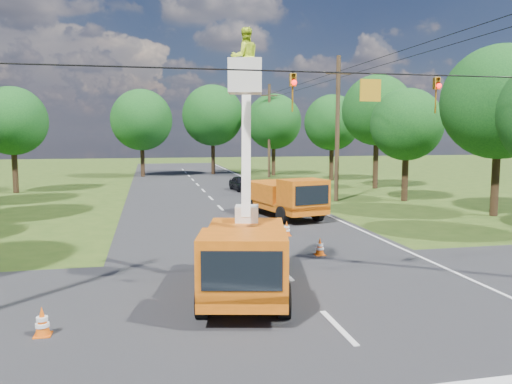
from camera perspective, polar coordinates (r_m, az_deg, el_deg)
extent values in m
plane|color=#2E4815|center=(31.50, -4.08, -1.90)|extent=(140.00, 140.00, 0.00)
cube|color=black|center=(31.50, -4.08, -1.90)|extent=(12.00, 100.00, 0.06)
cube|color=black|center=(14.34, 6.38, -12.38)|extent=(56.00, 10.00, 0.07)
cube|color=silver|center=(32.74, 5.67, -1.59)|extent=(0.12, 90.00, 0.02)
cube|color=orange|center=(14.68, -1.23, -8.97)|extent=(3.41, 6.27, 0.45)
cube|color=orange|center=(12.43, -1.51, -8.18)|extent=(2.49, 2.11, 1.48)
cube|color=black|center=(11.60, -1.64, -9.01)|extent=(1.85, 0.47, 0.94)
cube|color=orange|center=(15.30, -1.15, -5.93)|extent=(3.07, 4.08, 0.99)
cylinder|color=black|center=(13.04, -6.13, -12.23)|extent=(0.51, 0.96, 0.91)
cylinder|color=black|center=(12.97, 3.24, -12.30)|extent=(0.51, 0.96, 0.91)
cylinder|color=black|center=(16.62, -4.66, -8.05)|extent=(0.51, 0.96, 0.91)
cylinder|color=black|center=(16.57, 2.59, -8.08)|extent=(0.51, 0.96, 0.91)
cube|color=silver|center=(16.23, -1.06, -2.53)|extent=(0.89, 0.89, 0.54)
cube|color=silver|center=(15.48, -1.12, 5.13)|extent=(0.56, 1.35, 4.29)
cube|color=silver|center=(14.53, -1.25, 13.05)|extent=(1.12, 1.12, 0.94)
imported|color=#C6E526|center=(14.60, -1.25, 15.03)|extent=(0.91, 0.75, 1.71)
cube|color=orange|center=(28.14, 3.07, -1.39)|extent=(3.63, 6.53, 0.46)
cube|color=orange|center=(26.13, 5.40, -0.26)|extent=(2.61, 2.23, 1.54)
cube|color=black|center=(25.38, 6.42, -0.35)|extent=(1.92, 0.51, 0.98)
cube|color=orange|center=(28.77, 2.29, 0.09)|extent=(3.23, 4.26, 1.03)
cylinder|color=black|center=(25.97, 3.04, -2.66)|extent=(0.54, 1.00, 0.95)
cylinder|color=black|center=(27.06, 7.06, -2.33)|extent=(0.54, 1.00, 0.95)
cylinder|color=black|center=(29.42, -0.61, -1.56)|extent=(0.54, 1.00, 0.95)
cylinder|color=black|center=(30.39, 3.09, -1.31)|extent=(0.54, 1.00, 0.95)
imported|color=orange|center=(14.67, -3.75, -8.65)|extent=(0.67, 0.54, 1.60)
imported|color=black|center=(41.27, -1.65, 1.00)|extent=(1.86, 3.79, 1.24)
cone|color=#E3560B|center=(19.42, 7.31, -6.16)|extent=(0.36, 0.36, 0.70)
cube|color=#E3560B|center=(19.50, 7.29, -7.14)|extent=(0.38, 0.38, 0.04)
cylinder|color=white|center=(19.41, 7.31, -5.99)|extent=(0.26, 0.26, 0.09)
cylinder|color=white|center=(19.44, 7.31, -6.42)|extent=(0.31, 0.31, 0.09)
cone|color=#E3560B|center=(22.92, 3.52, -4.15)|extent=(0.36, 0.36, 0.70)
cube|color=#E3560B|center=(22.99, 3.51, -4.98)|extent=(0.38, 0.38, 0.04)
cylinder|color=white|center=(22.91, 3.52, -4.00)|extent=(0.26, 0.26, 0.09)
cylinder|color=white|center=(22.94, 3.52, -4.37)|extent=(0.31, 0.31, 0.09)
cone|color=#E3560B|center=(12.84, -23.25, -13.40)|extent=(0.36, 0.36, 0.70)
cube|color=#E3560B|center=(12.96, -23.18, -14.82)|extent=(0.38, 0.38, 0.04)
cylinder|color=white|center=(12.82, -23.26, -13.15)|extent=(0.26, 0.26, 0.09)
cylinder|color=white|center=(12.87, -23.23, -13.78)|extent=(0.31, 0.31, 0.09)
cone|color=#E3560B|center=(28.47, 3.12, -2.03)|extent=(0.36, 0.36, 0.70)
cube|color=#E3560B|center=(28.52, 3.11, -2.71)|extent=(0.38, 0.38, 0.04)
cylinder|color=white|center=(28.46, 3.12, -1.91)|extent=(0.26, 0.26, 0.09)
cylinder|color=white|center=(28.49, 3.11, -2.21)|extent=(0.31, 0.31, 0.09)
cylinder|color=#4C3823|center=(35.27, 9.29, 7.09)|extent=(0.30, 0.30, 10.00)
cube|color=#4C3823|center=(35.51, 9.40, 13.23)|extent=(1.80, 0.12, 0.12)
cylinder|color=#4C3823|center=(54.39, 1.52, 6.98)|extent=(0.30, 0.30, 10.00)
cube|color=#4C3823|center=(54.54, 1.53, 10.97)|extent=(1.80, 0.12, 0.12)
cylinder|color=black|center=(13.51, 4.67, 13.57)|extent=(18.00, 0.04, 0.04)
cube|color=#BA8316|center=(14.21, 12.94, 11.26)|extent=(0.60, 0.05, 0.60)
imported|color=#BA8316|center=(13.43, 4.23, 11.26)|extent=(0.16, 0.20, 1.00)
sphere|color=#FF0C0C|center=(13.33, 4.39, 12.37)|extent=(0.14, 0.14, 0.14)
imported|color=#BA8316|center=(15.15, 19.91, 10.36)|extent=(0.16, 0.20, 1.00)
sphere|color=#FF0C0C|center=(15.07, 20.20, 11.33)|extent=(0.14, 0.14, 0.14)
cylinder|color=#382616|center=(44.17, -25.84, 2.54)|extent=(0.44, 0.44, 4.05)
sphere|color=#103E16|center=(44.11, -26.09, 7.31)|extent=(5.40, 5.40, 5.40)
cylinder|color=#382616|center=(31.59, 25.69, 1.66)|extent=(0.44, 0.44, 4.58)
sphere|color=#103E16|center=(31.55, 26.08, 9.21)|extent=(6.40, 6.40, 6.40)
cylinder|color=#382616|center=(36.47, 16.67, 1.99)|extent=(0.44, 0.44, 3.78)
sphere|color=#103E16|center=(36.37, 16.85, 7.40)|extent=(5.00, 5.00, 5.00)
cylinder|color=#382616|center=(44.27, 13.52, 3.48)|extent=(0.44, 0.44, 4.75)
sphere|color=#103E16|center=(44.26, 13.67, 9.07)|extent=(6.00, 6.00, 6.00)
cylinder|color=#382616|center=(51.24, 8.62, 3.65)|extent=(0.44, 0.44, 4.14)
sphere|color=#103E16|center=(51.19, 8.69, 7.85)|extent=(5.60, 5.60, 5.60)
cylinder|color=#382616|center=(55.90, -12.85, 3.93)|extent=(0.44, 0.44, 4.40)
sphere|color=#103E16|center=(55.87, -12.95, 8.03)|extent=(6.60, 6.60, 6.60)
cylinder|color=#382616|center=(58.35, -4.93, 4.40)|extent=(0.44, 0.44, 4.84)
sphere|color=#103E16|center=(58.35, -4.97, 8.72)|extent=(7.00, 7.00, 7.00)
cylinder|color=#382616|center=(56.62, 2.02, 4.08)|extent=(0.44, 0.44, 4.31)
sphere|color=#103E16|center=(56.58, 2.03, 8.05)|extent=(6.20, 6.20, 6.20)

